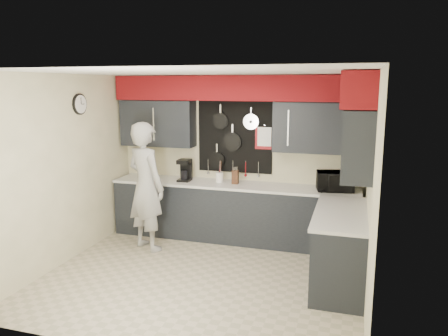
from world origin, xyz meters
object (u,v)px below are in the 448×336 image
(microwave, at_px, (335,181))
(person, at_px, (146,187))
(utensil_crock, at_px, (220,177))
(knife_block, at_px, (235,177))
(coffee_maker, at_px, (185,170))

(microwave, xyz_separation_m, person, (-2.69, -0.72, -0.10))
(microwave, xyz_separation_m, utensil_crock, (-1.79, 0.08, -0.06))
(knife_block, xyz_separation_m, person, (-1.17, -0.75, -0.06))
(microwave, bearing_deg, utensil_crock, 166.25)
(microwave, height_order, coffee_maker, coffee_maker)
(knife_block, relative_size, utensil_crock, 1.35)
(utensil_crock, xyz_separation_m, coffee_maker, (-0.57, -0.06, 0.10))
(knife_block, bearing_deg, person, -148.81)
(microwave, bearing_deg, person, -176.30)
(coffee_maker, bearing_deg, knife_block, -1.59)
(knife_block, relative_size, coffee_maker, 0.60)
(knife_block, bearing_deg, microwave, -2.65)
(person, bearing_deg, utensil_crock, -112.68)
(utensil_crock, xyz_separation_m, person, (-0.90, -0.80, -0.04))
(utensil_crock, relative_size, person, 0.08)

